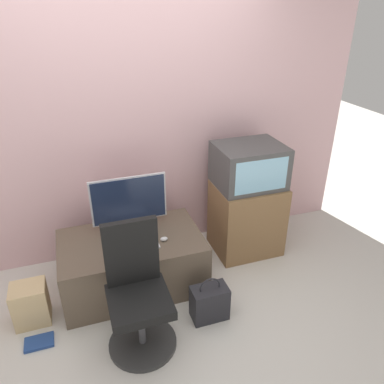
{
  "coord_description": "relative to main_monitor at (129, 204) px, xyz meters",
  "views": [
    {
      "loc": [
        -0.48,
        -1.83,
        2.2
      ],
      "look_at": [
        0.45,
        0.91,
        0.72
      ],
      "focal_mm": 35.0,
      "sensor_mm": 36.0,
      "label": 1
    }
  ],
  "objects": [
    {
      "name": "ground_plane",
      "position": [
        0.1,
        -0.9,
        -0.7
      ],
      "size": [
        12.0,
        12.0,
        0.0
      ],
      "primitive_type": "plane",
      "color": "beige"
    },
    {
      "name": "wall_back",
      "position": [
        0.1,
        0.42,
        0.6
      ],
      "size": [
        4.4,
        0.05,
        2.6
      ],
      "color": "beige",
      "rests_on": "ground_plane"
    },
    {
      "name": "desk",
      "position": [
        -0.04,
        -0.17,
        -0.47
      ],
      "size": [
        1.16,
        0.7,
        0.47
      ],
      "color": "brown",
      "rests_on": "ground_plane"
    },
    {
      "name": "side_stand",
      "position": [
        1.1,
        0.01,
        -0.36
      ],
      "size": [
        0.61,
        0.5,
        0.69
      ],
      "color": "olive",
      "rests_on": "ground_plane"
    },
    {
      "name": "main_monitor",
      "position": [
        0.0,
        0.0,
        0.0
      ],
      "size": [
        0.63,
        0.23,
        0.48
      ],
      "color": "silver",
      "rests_on": "desk"
    },
    {
      "name": "keyboard",
      "position": [
        -0.0,
        -0.31,
        -0.23
      ],
      "size": [
        0.33,
        0.13,
        0.01
      ],
      "color": "silver",
      "rests_on": "desk"
    },
    {
      "name": "mouse",
      "position": [
        0.21,
        -0.28,
        -0.22
      ],
      "size": [
        0.06,
        0.04,
        0.03
      ],
      "color": "silver",
      "rests_on": "desk"
    },
    {
      "name": "crt_tv",
      "position": [
        1.1,
        0.03,
        0.18
      ],
      "size": [
        0.6,
        0.49,
        0.38
      ],
      "color": "#474747",
      "rests_on": "side_stand"
    },
    {
      "name": "office_chair",
      "position": [
        -0.11,
        -0.77,
        -0.31
      ],
      "size": [
        0.48,
        0.48,
        0.93
      ],
      "color": "#333333",
      "rests_on": "ground_plane"
    },
    {
      "name": "cardboard_box_lower",
      "position": [
        -0.85,
        -0.33,
        -0.54
      ],
      "size": [
        0.25,
        0.22,
        0.33
      ],
      "color": "#D1B27F",
      "rests_on": "ground_plane"
    },
    {
      "name": "handbag",
      "position": [
        0.44,
        -0.73,
        -0.56
      ],
      "size": [
        0.28,
        0.17,
        0.38
      ],
      "color": "#232328",
      "rests_on": "ground_plane"
    },
    {
      "name": "book",
      "position": [
        -0.81,
        -0.58,
        -0.69
      ],
      "size": [
        0.2,
        0.13,
        0.02
      ],
      "color": "navy",
      "rests_on": "ground_plane"
    }
  ]
}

